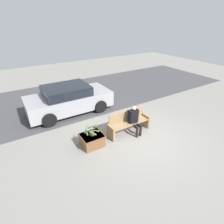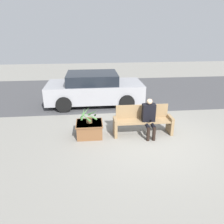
# 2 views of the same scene
# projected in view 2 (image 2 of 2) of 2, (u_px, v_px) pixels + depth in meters

# --- Properties ---
(ground_plane) EXTENTS (30.00, 30.00, 0.00)m
(ground_plane) POSITION_uv_depth(u_px,v_px,m) (153.00, 141.00, 6.49)
(ground_plane) COLOR gray
(road_surface) EXTENTS (20.00, 6.00, 0.01)m
(road_surface) POSITION_uv_depth(u_px,v_px,m) (125.00, 91.00, 11.47)
(road_surface) COLOR #424244
(road_surface) RESTS_ON ground_plane
(bench) EXTENTS (1.85, 0.49, 0.91)m
(bench) POSITION_uv_depth(u_px,v_px,m) (143.00, 121.00, 6.86)
(bench) COLOR #8C704C
(bench) RESTS_ON ground_plane
(person_seated) EXTENTS (0.39, 0.57, 1.18)m
(person_seated) POSITION_uv_depth(u_px,v_px,m) (149.00, 116.00, 6.63)
(person_seated) COLOR black
(person_seated) RESTS_ON ground_plane
(planter_box) EXTENTS (0.81, 0.71, 0.45)m
(planter_box) POSITION_uv_depth(u_px,v_px,m) (89.00, 129.00, 6.74)
(planter_box) COLOR brown
(planter_box) RESTS_ON ground_plane
(potted_plant) EXTENTS (0.60, 0.60, 0.45)m
(potted_plant) POSITION_uv_depth(u_px,v_px,m) (89.00, 116.00, 6.59)
(potted_plant) COLOR brown
(potted_plant) RESTS_ON planter_box
(parked_car) EXTENTS (4.06, 1.98, 1.37)m
(parked_car) POSITION_uv_depth(u_px,v_px,m) (94.00, 89.00, 9.42)
(parked_car) COLOR #99999E
(parked_car) RESTS_ON ground_plane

